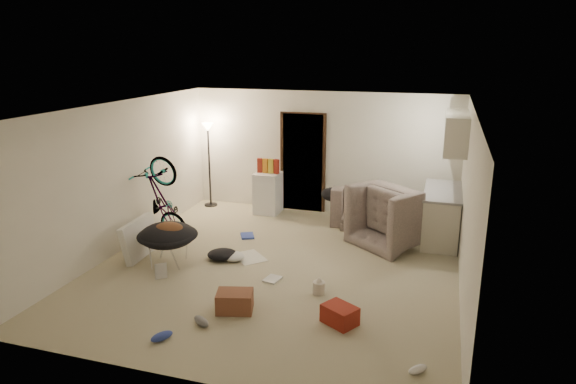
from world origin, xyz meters
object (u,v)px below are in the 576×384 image
(saucer_chair, at_px, (168,240))
(drink_case_b, at_px, (340,315))
(sofa, at_px, (383,211))
(juicer, at_px, (319,287))
(kitchen_counter, at_px, (441,216))
(drink_case_a, at_px, (235,301))
(bicycle, at_px, (163,218))
(armchair, at_px, (399,221))
(tv_box, at_px, (140,238))
(floor_lamp, at_px, (208,147))
(mini_fridge, at_px, (268,193))

(saucer_chair, height_order, drink_case_b, saucer_chair)
(sofa, xyz_separation_m, juicer, (-0.49, -3.15, -0.18))
(juicer, bearing_deg, sofa, 81.15)
(kitchen_counter, xyz_separation_m, drink_case_a, (-2.51, -3.50, -0.31))
(sofa, distance_m, juicer, 3.19)
(bicycle, xyz_separation_m, juicer, (3.15, -1.22, -0.32))
(armchair, distance_m, drink_case_a, 3.64)
(sofa, bearing_deg, tv_box, 33.40)
(kitchen_counter, distance_m, saucer_chair, 4.76)
(sofa, height_order, drink_case_a, sofa)
(sofa, distance_m, saucer_chair, 4.16)
(floor_lamp, height_order, sofa, floor_lamp)
(armchair, xyz_separation_m, saucer_chair, (-3.40, -2.05, 0.01))
(sofa, relative_size, drink_case_b, 4.68)
(sofa, height_order, saucer_chair, saucer_chair)
(tv_box, bearing_deg, mini_fridge, 62.46)
(bicycle, distance_m, drink_case_b, 4.10)
(drink_case_b, bearing_deg, armchair, 113.10)
(mini_fridge, relative_size, drink_case_b, 2.07)
(mini_fridge, bearing_deg, bicycle, -120.04)
(floor_lamp, relative_size, sofa, 0.94)
(sofa, relative_size, saucer_chair, 2.03)
(armchair, xyz_separation_m, drink_case_a, (-1.81, -3.14, -0.25))
(armchair, xyz_separation_m, bicycle, (-4.02, -1.13, 0.03))
(drink_case_a, bearing_deg, drink_case_b, -11.65)
(drink_case_a, bearing_deg, bicycle, 122.39)
(saucer_chair, bearing_deg, floor_lamp, 103.28)
(sofa, distance_m, armchair, 0.90)
(kitchen_counter, height_order, tv_box, kitchen_counter)
(kitchen_counter, height_order, armchair, kitchen_counter)
(sofa, relative_size, bicycle, 1.21)
(floor_lamp, relative_size, tv_box, 1.94)
(drink_case_a, bearing_deg, floor_lamp, 103.89)
(floor_lamp, height_order, kitchen_counter, floor_lamp)
(armchair, distance_m, tv_box, 4.45)
(mini_fridge, xyz_separation_m, tv_box, (-1.26, -2.80, -0.12))
(saucer_chair, xyz_separation_m, drink_case_b, (2.98, -1.00, -0.28))
(sofa, height_order, drink_case_b, sofa)
(mini_fridge, relative_size, saucer_chair, 0.90)
(saucer_chair, bearing_deg, kitchen_counter, 30.41)
(drink_case_a, bearing_deg, kitchen_counter, 39.05)
(armchair, height_order, drink_case_a, armchair)
(kitchen_counter, relative_size, saucer_chair, 1.58)
(mini_fridge, relative_size, tv_box, 0.91)
(tv_box, xyz_separation_m, drink_case_a, (2.22, -1.25, -0.18))
(drink_case_a, bearing_deg, armchair, 44.86)
(armchair, relative_size, juicer, 4.70)
(floor_lamp, bearing_deg, bicycle, -87.31)
(sofa, bearing_deg, mini_fridge, -5.56)
(armchair, height_order, tv_box, armchair)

